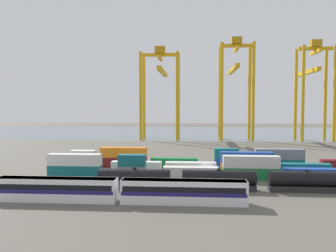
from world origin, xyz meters
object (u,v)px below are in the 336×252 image
Objects in this scene: freight_tank_row at (219,180)px; shipping_container_4 at (191,173)px; gantry_crane_east at (313,81)px; gantry_crane_west at (161,82)px; shipping_container_12 at (191,167)px; passenger_train at (119,189)px; gantry_crane_central at (235,79)px.

shipping_container_4 is at bearing 118.36° from freight_tank_row.
gantry_crane_east is (57.81, 96.09, 27.12)m from shipping_container_4.
shipping_container_4 is 0.27× the size of gantry_crane_west.
passenger_train is at bearing -113.84° from shipping_container_12.
shipping_container_12 is at bearing 90.40° from shipping_container_4.
shipping_container_4 is 102.48m from gantry_crane_central.
gantry_crane_central is (20.89, 96.25, 28.30)m from shipping_container_4.
gantry_crane_east is at bearing 59.06° from passenger_train.
gantry_crane_east is (52.35, 106.21, 26.48)m from freight_tank_row.
gantry_crane_central reaches higher than shipping_container_12.
shipping_container_12 is 96.39m from gantry_crane_central.
shipping_container_4 is at bearing -102.25° from gantry_crane_central.
shipping_container_12 is at bearing -103.13° from gantry_crane_central.
shipping_container_4 is (11.69, 19.85, -0.84)m from passenger_train.
gantry_crane_central is at bearing 74.32° from passenger_train.
gantry_crane_east reaches higher than shipping_container_4.
gantry_crane_west is at bearing 179.42° from gantry_crane_east.
gantry_crane_central is (32.58, 116.10, 27.45)m from passenger_train.
freight_tank_row is (17.15, 9.73, -0.20)m from passenger_train.
passenger_train is 137.71m from gantry_crane_east.
freight_tank_row is at bearing 29.56° from passenger_train.
passenger_train is 23.05m from shipping_container_4.
gantry_crane_east is (73.84, -0.74, 0.31)m from gantry_crane_west.
gantry_crane_east is at bearing -0.25° from gantry_crane_central.
freight_tank_row reaches higher than passenger_train.
shipping_container_4 is (-5.46, 10.12, -0.64)m from freight_tank_row.
gantry_crane_west reaches higher than passenger_train.
shipping_container_12 is at bearing 66.16° from passenger_train.
gantry_crane_central is 36.94m from gantry_crane_east.
freight_tank_row is 17.53m from shipping_container_12.
passenger_train is at bearing -120.94° from gantry_crane_east.
passenger_train is at bearing -120.51° from shipping_container_4.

